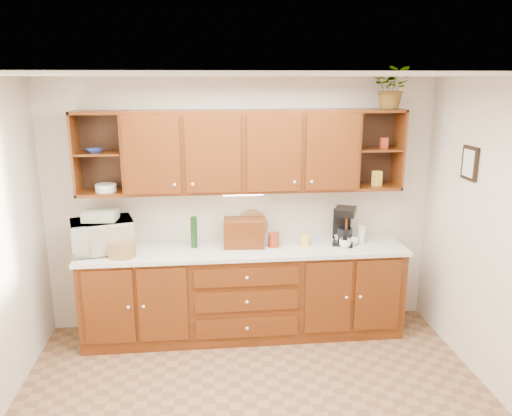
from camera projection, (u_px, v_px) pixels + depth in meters
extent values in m
plane|color=white|center=(261.00, 75.00, 3.18)|extent=(4.00, 4.00, 0.00)
plane|color=beige|center=(242.00, 205.00, 5.19)|extent=(4.00, 0.00, 4.00)
cube|color=#3C1B06|center=(244.00, 293.00, 5.12)|extent=(3.20, 0.60, 0.90)
cube|color=silver|center=(244.00, 250.00, 4.99)|extent=(3.24, 0.64, 0.04)
cube|color=#3C1B06|center=(242.00, 151.00, 4.89)|extent=(2.30, 0.33, 0.80)
cube|color=black|center=(102.00, 151.00, 4.90)|extent=(0.45, 0.02, 0.80)
cube|color=black|center=(373.00, 147.00, 5.17)|extent=(0.45, 0.02, 0.80)
cube|color=#3C1B06|center=(99.00, 153.00, 4.75)|extent=(0.43, 0.30, 0.02)
cube|color=#3C1B06|center=(378.00, 149.00, 5.02)|extent=(0.43, 0.30, 0.02)
cube|color=#3C1B06|center=(381.00, 110.00, 4.93)|extent=(0.45, 0.33, 0.03)
cube|color=white|center=(243.00, 194.00, 4.94)|extent=(0.40, 0.05, 0.02)
cube|color=black|center=(470.00, 163.00, 4.44)|extent=(0.03, 0.24, 0.30)
cylinder|color=#A07642|center=(122.00, 249.00, 4.73)|extent=(0.30, 0.30, 0.15)
imported|color=#ECE6CC|center=(102.00, 236.00, 4.85)|extent=(0.66, 0.53, 0.32)
cube|color=#D0C562|center=(101.00, 215.00, 4.79)|extent=(0.33, 0.25, 0.09)
cylinder|color=black|center=(194.00, 232.00, 4.96)|extent=(0.08, 0.08, 0.31)
cylinder|color=#A07642|center=(252.00, 239.00, 5.23)|extent=(0.33, 0.11, 0.32)
cube|color=#3C1B06|center=(244.00, 233.00, 5.00)|extent=(0.42, 0.28, 0.28)
cylinder|color=#3C1B06|center=(346.00, 230.00, 5.03)|extent=(0.02, 0.02, 0.31)
cylinder|color=#3C1B06|center=(345.00, 244.00, 5.07)|extent=(0.12, 0.12, 0.02)
imported|color=white|center=(353.00, 240.00, 5.08)|extent=(0.13, 0.13, 0.09)
imported|color=white|center=(339.00, 239.00, 5.11)|extent=(0.13, 0.13, 0.09)
imported|color=white|center=(345.00, 243.00, 4.98)|extent=(0.13, 0.13, 0.09)
cylinder|color=maroon|center=(274.00, 240.00, 5.00)|extent=(0.12, 0.12, 0.14)
cylinder|color=white|center=(361.00, 234.00, 5.13)|extent=(0.10, 0.10, 0.17)
cylinder|color=yellow|center=(305.00, 240.00, 5.04)|extent=(0.11, 0.11, 0.11)
cube|color=black|center=(344.00, 241.00, 5.11)|extent=(0.29, 0.32, 0.04)
cube|color=black|center=(342.00, 224.00, 5.17)|extent=(0.19, 0.13, 0.32)
cube|color=black|center=(345.00, 211.00, 5.03)|extent=(0.29, 0.32, 0.07)
cylinder|color=black|center=(345.00, 235.00, 5.07)|extent=(0.20, 0.20, 0.14)
imported|color=navy|center=(94.00, 151.00, 4.71)|extent=(0.20, 0.20, 0.04)
cylinder|color=white|center=(106.00, 188.00, 4.83)|extent=(0.23, 0.23, 0.07)
cube|color=yellow|center=(377.00, 178.00, 5.07)|extent=(0.10, 0.09, 0.15)
cube|color=maroon|center=(384.00, 143.00, 4.99)|extent=(0.07, 0.07, 0.11)
imported|color=#999999|center=(392.00, 88.00, 4.82)|extent=(0.46, 0.43, 0.41)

